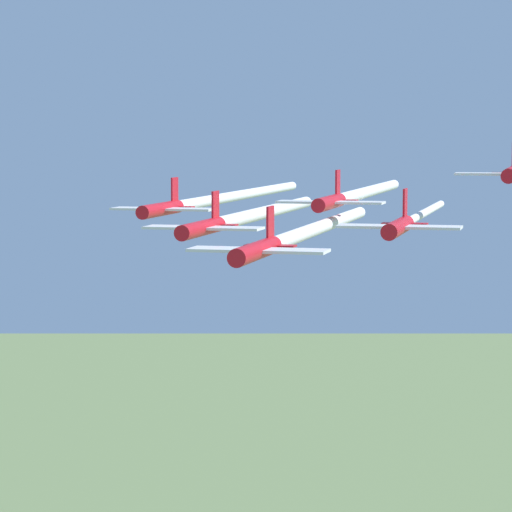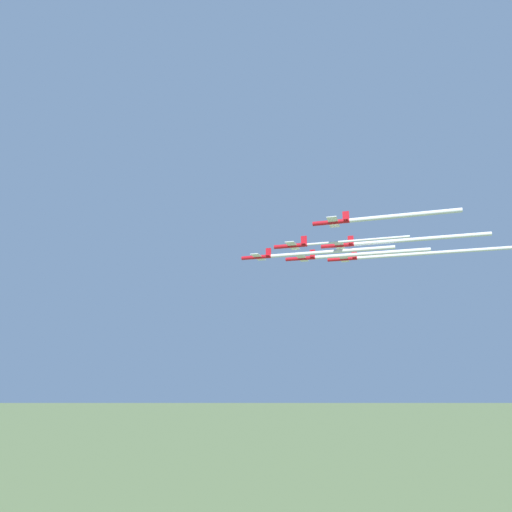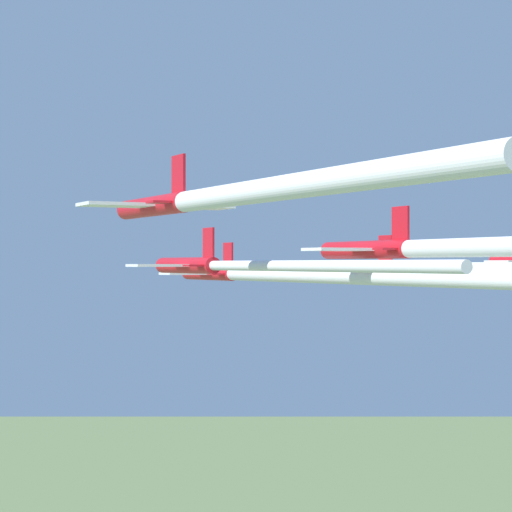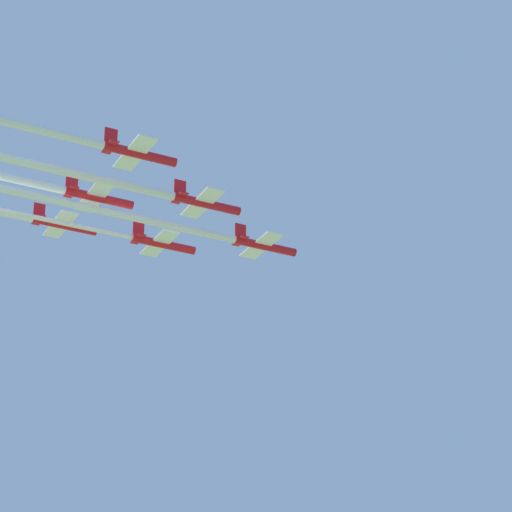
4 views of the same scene
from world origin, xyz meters
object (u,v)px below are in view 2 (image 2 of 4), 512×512
at_px(jet_3, 332,222).
at_px(jet_5, 343,259).
at_px(jet_1, 292,246).
at_px(jet_0, 257,257).
at_px(jet_2, 302,258).
at_px(jet_4, 339,245).

relative_size(jet_3, jet_5, 1.00).
bearing_deg(jet_5, jet_1, 150.46).
distance_m(jet_3, jet_5, 33.55).
distance_m(jet_0, jet_5, 32.91).
height_order(jet_0, jet_5, jet_5).
bearing_deg(jet_0, jet_1, -120.47).
distance_m(jet_2, jet_4, 16.52).
height_order(jet_3, jet_4, jet_3).
height_order(jet_0, jet_3, jet_3).
distance_m(jet_0, jet_2, 16.45).
distance_m(jet_0, jet_1, 16.46).
distance_m(jet_2, jet_5, 16.46).
xyz_separation_m(jet_0, jet_5, (5.14, 32.48, 1.13)).
relative_size(jet_1, jet_2, 1.00).
relative_size(jet_0, jet_2, 1.00).
bearing_deg(jet_1, jet_5, -29.54).
distance_m(jet_1, jet_4, 16.49).
height_order(jet_2, jet_3, jet_3).
xyz_separation_m(jet_1, jet_5, (-10.30, 26.84, 0.30)).
bearing_deg(jet_2, jet_1, -180.00).
xyz_separation_m(jet_4, jet_5, (-12.87, 10.60, -0.87)).
distance_m(jet_0, jet_4, 28.42).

